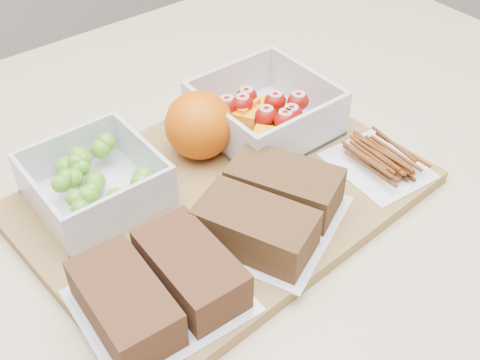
{
  "coord_description": "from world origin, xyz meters",
  "views": [
    {
      "loc": [
        -0.29,
        -0.4,
        1.36
      ],
      "look_at": [
        0.02,
        -0.01,
        0.93
      ],
      "focal_mm": 45.0,
      "sensor_mm": 36.0,
      "label": 1
    }
  ],
  "objects_px": {
    "cutting_board": "(224,194)",
    "orange": "(199,125)",
    "grape_container": "(95,181)",
    "fruit_container": "(264,114)",
    "pretzel_bag": "(379,158)",
    "sandwich_bag_center": "(270,207)",
    "sandwich_bag_left": "(159,286)"
  },
  "relations": [
    {
      "from": "cutting_board",
      "to": "pretzel_bag",
      "type": "relative_size",
      "value": 3.59
    },
    {
      "from": "grape_container",
      "to": "sandwich_bag_center",
      "type": "xyz_separation_m",
      "value": [
        0.12,
        -0.15,
        -0.0
      ]
    },
    {
      "from": "fruit_container",
      "to": "sandwich_bag_center",
      "type": "distance_m",
      "value": 0.16
    },
    {
      "from": "grape_container",
      "to": "cutting_board",
      "type": "bearing_deg",
      "value": -33.15
    },
    {
      "from": "cutting_board",
      "to": "orange",
      "type": "height_order",
      "value": "orange"
    },
    {
      "from": "grape_container",
      "to": "sandwich_bag_left",
      "type": "distance_m",
      "value": 0.16
    },
    {
      "from": "grape_container",
      "to": "fruit_container",
      "type": "relative_size",
      "value": 0.88
    },
    {
      "from": "grape_container",
      "to": "pretzel_bag",
      "type": "relative_size",
      "value": 1.08
    },
    {
      "from": "fruit_container",
      "to": "orange",
      "type": "height_order",
      "value": "orange"
    },
    {
      "from": "sandwich_bag_left",
      "to": "pretzel_bag",
      "type": "distance_m",
      "value": 0.3
    },
    {
      "from": "fruit_container",
      "to": "orange",
      "type": "xyz_separation_m",
      "value": [
        -0.09,
        0.01,
        0.02
      ]
    },
    {
      "from": "sandwich_bag_center",
      "to": "grape_container",
      "type": "bearing_deg",
      "value": 129.76
    },
    {
      "from": "grape_container",
      "to": "pretzel_bag",
      "type": "xyz_separation_m",
      "value": [
        0.28,
        -0.15,
        -0.01
      ]
    },
    {
      "from": "sandwich_bag_center",
      "to": "fruit_container",
      "type": "bearing_deg",
      "value": 52.15
    },
    {
      "from": "grape_container",
      "to": "orange",
      "type": "bearing_deg",
      "value": -2.6
    },
    {
      "from": "grape_container",
      "to": "pretzel_bag",
      "type": "bearing_deg",
      "value": -28.91
    },
    {
      "from": "grape_container",
      "to": "orange",
      "type": "distance_m",
      "value": 0.13
    },
    {
      "from": "grape_container",
      "to": "sandwich_bag_center",
      "type": "distance_m",
      "value": 0.19
    },
    {
      "from": "sandwich_bag_left",
      "to": "pretzel_bag",
      "type": "bearing_deg",
      "value": 1.58
    },
    {
      "from": "fruit_container",
      "to": "orange",
      "type": "bearing_deg",
      "value": 172.49
    },
    {
      "from": "sandwich_bag_left",
      "to": "grape_container",
      "type": "bearing_deg",
      "value": 82.05
    },
    {
      "from": "orange",
      "to": "pretzel_bag",
      "type": "height_order",
      "value": "orange"
    },
    {
      "from": "cutting_board",
      "to": "pretzel_bag",
      "type": "xyz_separation_m",
      "value": [
        0.16,
        -0.08,
        0.02
      ]
    },
    {
      "from": "sandwich_bag_left",
      "to": "sandwich_bag_center",
      "type": "xyz_separation_m",
      "value": [
        0.14,
        0.02,
        0.0
      ]
    },
    {
      "from": "cutting_board",
      "to": "grape_container",
      "type": "bearing_deg",
      "value": 142.93
    },
    {
      "from": "sandwich_bag_left",
      "to": "fruit_container",
      "type": "bearing_deg",
      "value": 30.6
    },
    {
      "from": "cutting_board",
      "to": "sandwich_bag_center",
      "type": "bearing_deg",
      "value": -88.87
    },
    {
      "from": "sandwich_bag_left",
      "to": "cutting_board",
      "type": "bearing_deg",
      "value": 32.15
    },
    {
      "from": "grape_container",
      "to": "orange",
      "type": "relative_size",
      "value": 1.59
    },
    {
      "from": "fruit_container",
      "to": "pretzel_bag",
      "type": "xyz_separation_m",
      "value": [
        0.06,
        -0.14,
        -0.01
      ]
    },
    {
      "from": "pretzel_bag",
      "to": "sandwich_bag_center",
      "type": "bearing_deg",
      "value": 177.24
    },
    {
      "from": "cutting_board",
      "to": "grape_container",
      "type": "distance_m",
      "value": 0.14
    }
  ]
}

